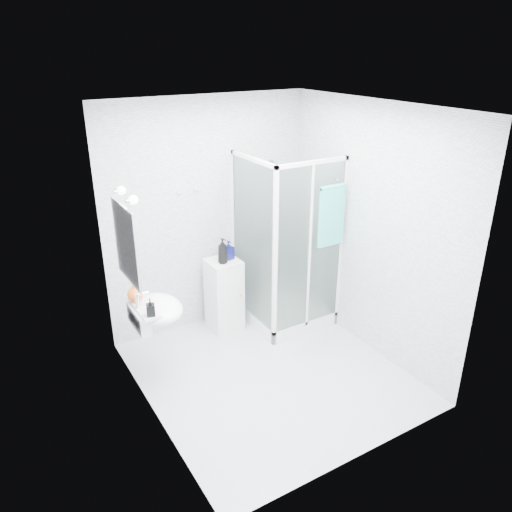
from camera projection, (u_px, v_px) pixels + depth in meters
room at (271, 255)px, 4.53m from camera, size 2.40×2.60×2.60m
shower_enclosure at (283, 289)px, 5.79m from camera, size 0.90×0.95×2.00m
wall_basin at (155, 310)px, 4.62m from camera, size 0.46×0.56×0.35m
mirror at (126, 244)px, 4.24m from camera, size 0.02×0.60×0.70m
vanity_lights at (126, 195)px, 4.10m from camera, size 0.10×0.40×0.08m
wall_hooks at (188, 192)px, 5.27m from camera, size 0.23×0.06×0.03m
storage_cabinet at (224, 294)px, 5.70m from camera, size 0.35×0.38×0.85m
hand_towel at (331, 214)px, 5.24m from camera, size 0.31×0.05×0.67m
shampoo_bottle_a at (223, 251)px, 5.42m from camera, size 0.14×0.14×0.29m
shampoo_bottle_b at (229, 250)px, 5.54m from camera, size 0.11×0.11×0.21m
soap_dispenser_orange at (135, 292)px, 4.61m from camera, size 0.17×0.17×0.19m
soap_dispenser_black at (150, 307)px, 4.36m from camera, size 0.09×0.09×0.16m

